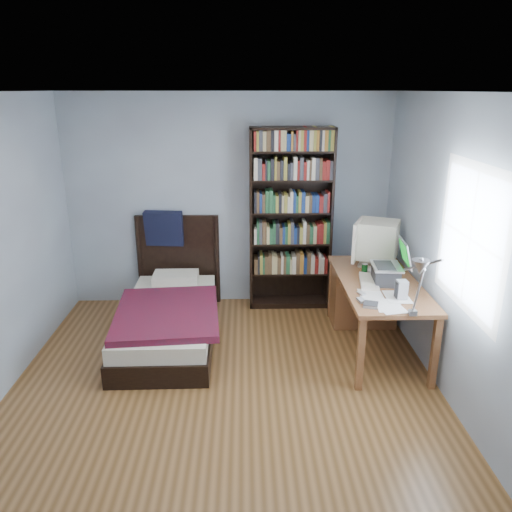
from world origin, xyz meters
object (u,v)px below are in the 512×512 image
object	(u,v)px
keyboard	(369,281)
bookshelf	(290,220)
soda_can	(365,269)
bed	(169,313)
desk	(366,293)
crt_monitor	(375,240)
speaker	(402,290)
desk_lamp	(420,272)
laptop	(388,271)

from	to	relation	value
keyboard	bookshelf	world-z (taller)	bookshelf
soda_can	bed	distance (m)	2.09
desk	crt_monitor	bearing A→B (deg)	13.65
speaker	soda_can	bearing A→B (deg)	103.52
crt_monitor	desk_lamp	size ratio (longest dim) A/B	0.87
desk	crt_monitor	xyz separation A→B (m)	(0.05, 0.01, 0.59)
crt_monitor	bookshelf	world-z (taller)	bookshelf
desk	speaker	size ratio (longest dim) A/B	8.86
crt_monitor	laptop	size ratio (longest dim) A/B	1.31
crt_monitor	speaker	world-z (taller)	crt_monitor
desk_lamp	speaker	distance (m)	0.85
desk_lamp	soda_can	size ratio (longest dim) A/B	6.02
desk	laptop	xyz separation A→B (m)	(0.06, -0.49, 0.43)
keyboard	soda_can	distance (m)	0.24
bookshelf	bed	size ratio (longest dim) A/B	1.05
speaker	soda_can	world-z (taller)	speaker
soda_can	bookshelf	size ratio (longest dim) A/B	0.05
keyboard	bed	world-z (taller)	bed
desk	soda_can	distance (m)	0.46
desk_lamp	bed	size ratio (longest dim) A/B	0.32
speaker	laptop	bearing A→B (deg)	89.95
crt_monitor	desk_lamp	xyz separation A→B (m)	(-0.10, -1.62, 0.25)
soda_can	bookshelf	distance (m)	1.17
speaker	bed	bearing A→B (deg)	158.65
soda_can	bed	bearing A→B (deg)	176.56
crt_monitor	bookshelf	bearing A→B (deg)	141.81
laptop	bookshelf	bearing A→B (deg)	125.92
soda_can	bookshelf	bearing A→B (deg)	126.44
bed	speaker	bearing A→B (deg)	-19.17
crt_monitor	laptop	xyz separation A→B (m)	(0.01, -0.51, -0.16)
keyboard	speaker	bearing A→B (deg)	-54.88
laptop	bed	size ratio (longest dim) A/B	0.21
desk_lamp	laptop	bearing A→B (deg)	84.26
desk	keyboard	bearing A→B (deg)	-103.04
crt_monitor	desk	bearing A→B (deg)	-166.35
speaker	crt_monitor	bearing A→B (deg)	89.30
laptop	speaker	world-z (taller)	laptop
desk	laptop	world-z (taller)	laptop
bed	laptop	bearing A→B (deg)	-9.57
crt_monitor	keyboard	world-z (taller)	crt_monitor
speaker	desk_lamp	bearing A→B (deg)	-102.19
laptop	speaker	bearing A→B (deg)	-87.87
desk	speaker	xyz separation A→B (m)	(0.08, -0.89, 0.40)
desk	crt_monitor	distance (m)	0.60
desk	desk_lamp	size ratio (longest dim) A/B	2.42
bookshelf	bed	xyz separation A→B (m)	(-1.34, -0.79, -0.81)
desk_lamp	bookshelf	bearing A→B (deg)	107.78
keyboard	soda_can	size ratio (longest dim) A/B	3.95
desk	bed	size ratio (longest dim) A/B	0.78
bookshelf	soda_can	bearing A→B (deg)	-53.56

